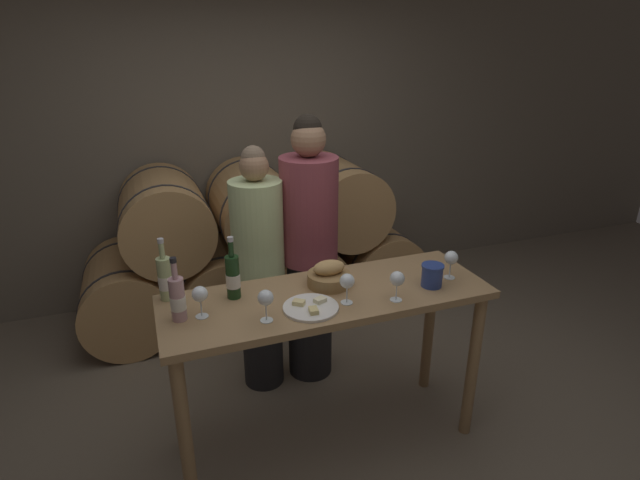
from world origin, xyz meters
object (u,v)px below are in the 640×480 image
wine_glass_left (266,299)px  wine_glass_right (397,279)px  bread_basket (329,276)px  wine_glass_far_right (451,258)px  wine_bottle_white (165,278)px  wine_glass_far_left (200,295)px  cheese_plate (311,307)px  blue_crock (432,274)px  tasting_table (328,319)px  person_right (309,252)px  wine_bottle_red (233,276)px  wine_bottle_rose (178,298)px  wine_glass_center (347,282)px  person_left (259,272)px

wine_glass_left → wine_glass_right: 0.65m
bread_basket → wine_glass_far_right: size_ratio=1.45×
wine_bottle_white → wine_glass_right: bearing=-21.0°
wine_glass_far_left → wine_glass_right: same height
cheese_plate → wine_glass_left: wine_glass_left is taller
blue_crock → cheese_plate: 0.67m
tasting_table → blue_crock: bearing=-11.3°
person_right → wine_bottle_red: person_right is taller
wine_bottle_rose → wine_glass_left: wine_bottle_rose is taller
wine_bottle_red → wine_glass_far_left: 0.23m
tasting_table → wine_glass_left: (-0.36, -0.15, 0.26)m
wine_bottle_white → blue_crock: (1.31, -0.33, -0.05)m
wine_bottle_white → cheese_plate: 0.73m
wine_bottle_rose → person_right: bearing=37.0°
wine_glass_far_left → wine_glass_far_right: same height
wine_glass_left → bread_basket: bearing=30.8°
wine_bottle_rose → wine_glass_far_left: (0.10, -0.01, 0.01)m
bread_basket → wine_glass_far_right: bearing=-12.8°
blue_crock → cheese_plate: blue_crock is taller
wine_bottle_red → wine_glass_far_left: size_ratio=2.08×
wine_glass_center → wine_glass_right: same height
cheese_plate → wine_bottle_rose: bearing=168.6°
wine_bottle_red → blue_crock: 1.02m
person_right → wine_glass_center: bearing=-95.4°
wine_glass_far_left → blue_crock: bearing=-4.7°
wine_glass_far_left → wine_bottle_red: bearing=37.6°
person_left → wine_bottle_rose: bearing=-129.3°
blue_crock → wine_glass_right: 0.26m
wine_bottle_rose → person_left: bearing=50.7°
wine_bottle_white → wine_glass_far_left: bearing=-60.1°
wine_bottle_rose → bread_basket: wine_bottle_rose is taller
wine_glass_right → person_right: bearing=101.4°
tasting_table → wine_bottle_rose: 0.78m
person_left → bread_basket: (0.24, -0.56, 0.18)m
blue_crock → wine_glass_far_left: 1.18m
wine_glass_far_right → blue_crock: bearing=-161.0°
blue_crock → wine_glass_center: bearing=-178.2°
wine_bottle_red → wine_bottle_white: size_ratio=1.01×
wine_glass_right → cheese_plate: bearing=171.3°
wine_glass_far_right → bread_basket: bearing=167.2°
blue_crock → wine_glass_far_left: bearing=175.3°
person_left → wine_bottle_red: 0.63m
wine_glass_right → wine_glass_far_right: same height
wine_glass_far_right → wine_glass_right: bearing=-162.4°
wine_bottle_rose → cheese_plate: 0.62m
person_right → wine_glass_left: bearing=-121.3°
tasting_table → person_left: (-0.20, 0.65, 0.02)m
tasting_table → wine_bottle_red: (-0.45, 0.13, 0.26)m
cheese_plate → wine_glass_right: bearing=-8.7°
wine_bottle_red → cheese_plate: size_ratio=1.20×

